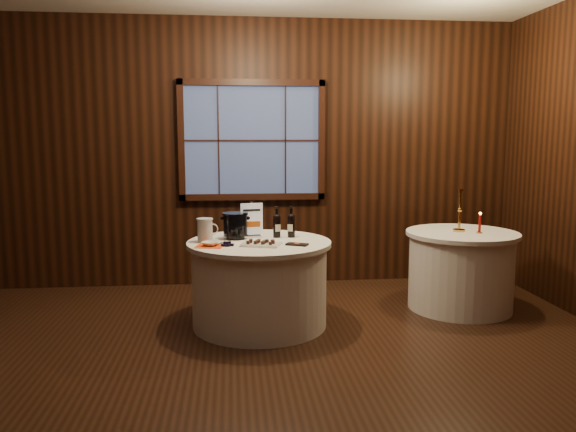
{
  "coord_description": "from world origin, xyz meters",
  "views": [
    {
      "loc": [
        -0.24,
        -3.9,
        1.68
      ],
      "look_at": [
        0.25,
        0.9,
        1.01
      ],
      "focal_mm": 35.0,
      "sensor_mm": 36.0,
      "label": 1
    }
  ],
  "objects": [
    {
      "name": "glass_pitcher",
      "position": [
        -0.47,
        1.02,
        0.88
      ],
      "size": [
        0.19,
        0.15,
        0.21
      ],
      "rotation": [
        0.0,
        0.0,
        0.24
      ],
      "color": "silver",
      "rests_on": "main_table"
    },
    {
      "name": "ice_bucket",
      "position": [
        -0.21,
        1.15,
        0.9
      ],
      "size": [
        0.23,
        0.23,
        0.24
      ],
      "color": "black",
      "rests_on": "main_table"
    },
    {
      "name": "side_table",
      "position": [
        2.0,
        1.3,
        0.39
      ],
      "size": [
        1.08,
        1.08,
        0.77
      ],
      "color": "white",
      "rests_on": "ground"
    },
    {
      "name": "cracker_bowl",
      "position": [
        -0.42,
        0.81,
        0.79
      ],
      "size": [
        0.18,
        0.18,
        0.03
      ],
      "primitive_type": "imported",
      "rotation": [
        0.0,
        0.0,
        -0.41
      ],
      "color": "white",
      "rests_on": "orange_napkin"
    },
    {
      "name": "back_wall",
      "position": [
        0.0,
        2.48,
        1.54
      ],
      "size": [
        6.0,
        0.1,
        3.0
      ],
      "color": "black",
      "rests_on": "ground"
    },
    {
      "name": "chocolate_plate",
      "position": [
        0.01,
        0.8,
        0.79
      ],
      "size": [
        0.37,
        0.3,
        0.05
      ],
      "rotation": [
        0.0,
        0.0,
        -0.31
      ],
      "color": "white",
      "rests_on": "main_table"
    },
    {
      "name": "red_candle",
      "position": [
        2.12,
        1.19,
        0.85
      ],
      "size": [
        0.06,
        0.06,
        0.21
      ],
      "color": "#C88B3E",
      "rests_on": "side_table"
    },
    {
      "name": "brass_candlestick",
      "position": [
        1.98,
        1.32,
        0.92
      ],
      "size": [
        0.12,
        0.12,
        0.42
      ],
      "color": "#C88B3E",
      "rests_on": "side_table"
    },
    {
      "name": "port_bottle_right",
      "position": [
        0.31,
        1.17,
        0.9
      ],
      "size": [
        0.07,
        0.08,
        0.29
      ],
      "rotation": [
        0.0,
        0.0,
        -0.43
      ],
      "color": "black",
      "rests_on": "main_table"
    },
    {
      "name": "grape_bunch",
      "position": [
        -0.28,
        0.79,
        0.79
      ],
      "size": [
        0.17,
        0.07,
        0.04
      ],
      "rotation": [
        0.0,
        0.0,
        -0.06
      ],
      "color": "black",
      "rests_on": "main_table"
    },
    {
      "name": "chocolate_box",
      "position": [
        0.31,
        0.78,
        0.78
      ],
      "size": [
        0.21,
        0.16,
        0.02
      ],
      "primitive_type": "cube",
      "rotation": [
        0.0,
        0.0,
        -0.44
      ],
      "color": "black",
      "rests_on": "main_table"
    },
    {
      "name": "ground",
      "position": [
        0.0,
        0.0,
        0.0
      ],
      "size": [
        6.0,
        6.0,
        0.0
      ],
      "primitive_type": "plane",
      "color": "black",
      "rests_on": "ground"
    },
    {
      "name": "orange_napkin",
      "position": [
        -0.42,
        0.81,
        0.77
      ],
      "size": [
        0.27,
        0.27,
        0.0
      ],
      "primitive_type": "cube",
      "rotation": [
        0.0,
        0.0,
        -0.21
      ],
      "color": "#DF4212",
      "rests_on": "main_table"
    },
    {
      "name": "port_bottle_left",
      "position": [
        0.17,
        1.17,
        0.9
      ],
      "size": [
        0.07,
        0.08,
        0.29
      ],
      "rotation": [
        0.0,
        0.0,
        0.26
      ],
      "color": "black",
      "rests_on": "main_table"
    },
    {
      "name": "main_table",
      "position": [
        0.0,
        1.0,
        0.39
      ],
      "size": [
        1.28,
        1.28,
        0.77
      ],
      "color": "white",
      "rests_on": "ground"
    },
    {
      "name": "sign_stand",
      "position": [
        -0.06,
        1.2,
        0.88
      ],
      "size": [
        0.2,
        0.12,
        0.33
      ],
      "rotation": [
        0.0,
        0.0,
        0.17
      ],
      "color": "silver",
      "rests_on": "main_table"
    }
  ]
}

